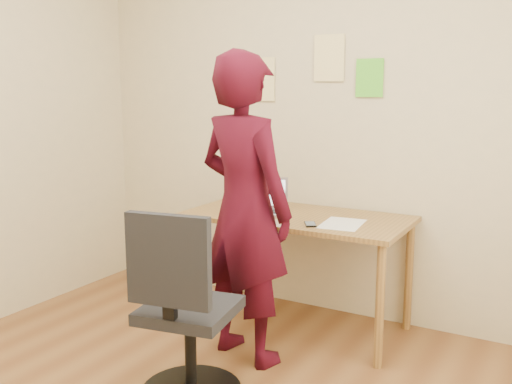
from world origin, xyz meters
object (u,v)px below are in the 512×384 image
Objects in this scene: laptop at (265,204)px; person at (245,209)px; phone at (310,224)px; office_chair at (184,321)px; desk at (297,228)px.

laptop is 0.54m from person.
person reaches higher than phone.
laptop reaches higher than phone.
office_chair is 0.56× the size of person.
desk is 0.30m from phone.
person is at bearing -97.06° from laptop.
phone is at bearing 63.74° from office_chair.
person is at bearing -97.46° from desk.
office_chair reaches higher than phone.
laptop is at bearing -174.79° from desk.
phone is 0.99m from office_chair.
laptop is (-0.22, -0.02, 0.14)m from desk.
person is at bearing -159.59° from phone.
laptop is at bearing -59.97° from person.
laptop is 0.22× the size of person.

